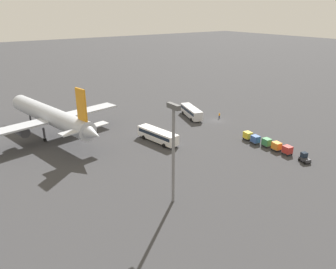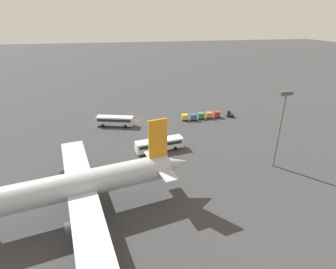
{
  "view_description": "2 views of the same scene",
  "coord_description": "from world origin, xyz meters",
  "px_view_note": "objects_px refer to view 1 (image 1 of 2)",
  "views": [
    {
      "loc": [
        -66.62,
        65.0,
        30.96
      ],
      "look_at": [
        -5.59,
        21.68,
        2.11
      ],
      "focal_mm": 35.0,
      "sensor_mm": 36.0,
      "label": 1
    },
    {
      "loc": [
        6.73,
        81.75,
        30.97
      ],
      "look_at": [
        -5.67,
        24.61,
        4.76
      ],
      "focal_mm": 28.0,
      "sensor_mm": 36.0,
      "label": 2
    }
  ],
  "objects_px": {
    "cargo_cart_red": "(287,150)",
    "cargo_cart_green": "(267,142)",
    "shuttle_bus_far": "(158,135)",
    "worker_person": "(219,115)",
    "cargo_cart_blue": "(255,139)",
    "shuttle_bus_near": "(191,111)",
    "airplane": "(51,116)",
    "baggage_tug": "(305,158)",
    "cargo_cart_orange": "(276,146)",
    "cargo_cart_yellow": "(248,135)"
  },
  "relations": [
    {
      "from": "shuttle_bus_near",
      "to": "cargo_cart_red",
      "type": "bearing_deg",
      "value": -161.96
    },
    {
      "from": "baggage_tug",
      "to": "cargo_cart_blue",
      "type": "bearing_deg",
      "value": 19.77
    },
    {
      "from": "cargo_cart_orange",
      "to": "cargo_cart_blue",
      "type": "distance_m",
      "value": 5.73
    },
    {
      "from": "cargo_cart_red",
      "to": "cargo_cart_yellow",
      "type": "xyz_separation_m",
      "value": [
        11.38,
        0.41,
        0.0
      ]
    },
    {
      "from": "worker_person",
      "to": "cargo_cart_blue",
      "type": "xyz_separation_m",
      "value": [
        -19.61,
        6.72,
        0.32
      ]
    },
    {
      "from": "cargo_cart_blue",
      "to": "cargo_cart_yellow",
      "type": "xyz_separation_m",
      "value": [
        2.84,
        -0.44,
        0.0
      ]
    },
    {
      "from": "shuttle_bus_far",
      "to": "cargo_cart_red",
      "type": "relative_size",
      "value": 5.6
    },
    {
      "from": "cargo_cart_blue",
      "to": "cargo_cart_red",
      "type": "bearing_deg",
      "value": -174.32
    },
    {
      "from": "shuttle_bus_far",
      "to": "baggage_tug",
      "type": "xyz_separation_m",
      "value": [
        -27.88,
        -19.38,
        -0.88
      ]
    },
    {
      "from": "shuttle_bus_near",
      "to": "shuttle_bus_far",
      "type": "height_order",
      "value": "shuttle_bus_near"
    },
    {
      "from": "worker_person",
      "to": "cargo_cart_green",
      "type": "relative_size",
      "value": 0.79
    },
    {
      "from": "worker_person",
      "to": "cargo_cart_orange",
      "type": "bearing_deg",
      "value": 166.59
    },
    {
      "from": "cargo_cart_orange",
      "to": "cargo_cart_green",
      "type": "xyz_separation_m",
      "value": [
        2.84,
        -0.04,
        0.0
      ]
    },
    {
      "from": "shuttle_bus_near",
      "to": "cargo_cart_blue",
      "type": "distance_m",
      "value": 25.25
    },
    {
      "from": "shuttle_bus_near",
      "to": "shuttle_bus_far",
      "type": "relative_size",
      "value": 0.94
    },
    {
      "from": "airplane",
      "to": "cargo_cart_yellow",
      "type": "distance_m",
      "value": 49.82
    },
    {
      "from": "airplane",
      "to": "cargo_cart_green",
      "type": "distance_m",
      "value": 53.65
    },
    {
      "from": "cargo_cart_blue",
      "to": "airplane",
      "type": "bearing_deg",
      "value": 49.79
    },
    {
      "from": "shuttle_bus_far",
      "to": "cargo_cart_yellow",
      "type": "xyz_separation_m",
      "value": [
        -12.01,
        -19.18,
        -0.63
      ]
    },
    {
      "from": "cargo_cart_red",
      "to": "cargo_cart_green",
      "type": "relative_size",
      "value": 1.0
    },
    {
      "from": "cargo_cart_red",
      "to": "cargo_cart_green",
      "type": "distance_m",
      "value": 5.69
    },
    {
      "from": "airplane",
      "to": "cargo_cart_yellow",
      "type": "height_order",
      "value": "airplane"
    },
    {
      "from": "shuttle_bus_far",
      "to": "cargo_cart_red",
      "type": "height_order",
      "value": "shuttle_bus_far"
    },
    {
      "from": "cargo_cart_green",
      "to": "cargo_cart_blue",
      "type": "relative_size",
      "value": 1.0
    },
    {
      "from": "shuttle_bus_near",
      "to": "cargo_cart_yellow",
      "type": "distance_m",
      "value": 22.41
    },
    {
      "from": "shuttle_bus_near",
      "to": "cargo_cart_blue",
      "type": "relative_size",
      "value": 5.25
    },
    {
      "from": "cargo_cart_yellow",
      "to": "cargo_cart_red",
      "type": "bearing_deg",
      "value": -177.94
    },
    {
      "from": "airplane",
      "to": "cargo_cart_green",
      "type": "height_order",
      "value": "airplane"
    },
    {
      "from": "cargo_cart_red",
      "to": "cargo_cart_green",
      "type": "xyz_separation_m",
      "value": [
        5.69,
        0.13,
        0.0
      ]
    },
    {
      "from": "baggage_tug",
      "to": "cargo_cart_blue",
      "type": "distance_m",
      "value": 13.04
    },
    {
      "from": "cargo_cart_green",
      "to": "cargo_cart_blue",
      "type": "distance_m",
      "value": 2.93
    },
    {
      "from": "cargo_cart_orange",
      "to": "worker_person",
      "type": "bearing_deg",
      "value": -13.41
    },
    {
      "from": "airplane",
      "to": "cargo_cart_yellow",
      "type": "relative_size",
      "value": 19.08
    },
    {
      "from": "cargo_cart_orange",
      "to": "cargo_cart_green",
      "type": "distance_m",
      "value": 2.84
    },
    {
      "from": "cargo_cart_red",
      "to": "baggage_tug",
      "type": "bearing_deg",
      "value": 177.25
    },
    {
      "from": "worker_person",
      "to": "cargo_cart_yellow",
      "type": "bearing_deg",
      "value": 159.48
    },
    {
      "from": "worker_person",
      "to": "cargo_cart_red",
      "type": "xyz_separation_m",
      "value": [
        -28.14,
        5.87,
        0.32
      ]
    },
    {
      "from": "shuttle_bus_far",
      "to": "airplane",
      "type": "bearing_deg",
      "value": 39.34
    },
    {
      "from": "shuttle_bus_near",
      "to": "cargo_cart_blue",
      "type": "height_order",
      "value": "shuttle_bus_near"
    },
    {
      "from": "cargo_cart_green",
      "to": "baggage_tug",
      "type": "bearing_deg",
      "value": 179.52
    },
    {
      "from": "airplane",
      "to": "cargo_cart_blue",
      "type": "height_order",
      "value": "airplane"
    },
    {
      "from": "shuttle_bus_near",
      "to": "baggage_tug",
      "type": "xyz_separation_m",
      "value": [
        -38.27,
        -0.22,
        -0.92
      ]
    },
    {
      "from": "cargo_cart_red",
      "to": "cargo_cart_blue",
      "type": "height_order",
      "value": "same"
    },
    {
      "from": "shuttle_bus_near",
      "to": "baggage_tug",
      "type": "height_order",
      "value": "shuttle_bus_near"
    },
    {
      "from": "cargo_cart_blue",
      "to": "baggage_tug",
      "type": "bearing_deg",
      "value": -177.22
    },
    {
      "from": "cargo_cart_orange",
      "to": "shuttle_bus_far",
      "type": "bearing_deg",
      "value": 43.39
    },
    {
      "from": "cargo_cart_yellow",
      "to": "shuttle_bus_near",
      "type": "bearing_deg",
      "value": 0.06
    },
    {
      "from": "shuttle_bus_far",
      "to": "worker_person",
      "type": "height_order",
      "value": "shuttle_bus_far"
    },
    {
      "from": "airplane",
      "to": "baggage_tug",
      "type": "bearing_deg",
      "value": -150.11
    },
    {
      "from": "shuttle_bus_far",
      "to": "cargo_cart_orange",
      "type": "distance_m",
      "value": 28.28
    }
  ]
}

